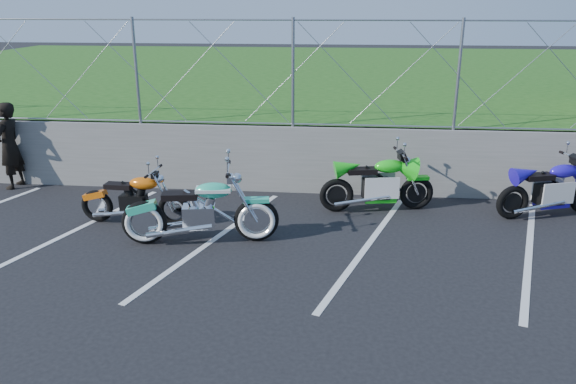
# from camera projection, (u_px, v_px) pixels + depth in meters

# --- Properties ---
(ground) EXTENTS (90.00, 90.00, 0.00)m
(ground) POSITION_uv_depth(u_px,v_px,m) (200.00, 267.00, 7.93)
(ground) COLOR black
(ground) RESTS_ON ground
(retaining_wall) EXTENTS (30.00, 0.22, 1.30)m
(retaining_wall) POSITION_uv_depth(u_px,v_px,m) (242.00, 158.00, 11.02)
(retaining_wall) COLOR slate
(retaining_wall) RESTS_ON ground
(grass_field) EXTENTS (30.00, 20.00, 1.30)m
(grass_field) POSITION_uv_depth(u_px,v_px,m) (291.00, 86.00, 20.45)
(grass_field) COLOR #204F15
(grass_field) RESTS_ON ground
(chain_link_fence) EXTENTS (28.00, 0.03, 2.00)m
(chain_link_fence) POSITION_uv_depth(u_px,v_px,m) (240.00, 73.00, 10.49)
(chain_link_fence) COLOR gray
(chain_link_fence) RESTS_ON retaining_wall
(parking_lines) EXTENTS (18.29, 4.31, 0.01)m
(parking_lines) POSITION_uv_depth(u_px,v_px,m) (291.00, 242.00, 8.76)
(parking_lines) COLOR silver
(parking_lines) RESTS_ON ground
(cruiser_turquoise) EXTENTS (2.40, 0.76, 1.20)m
(cruiser_turquoise) POSITION_uv_depth(u_px,v_px,m) (202.00, 213.00, 8.60)
(cruiser_turquoise) COLOR black
(cruiser_turquoise) RESTS_ON ground
(naked_orange) EXTENTS (1.92, 0.65, 0.96)m
(naked_orange) POSITION_uv_depth(u_px,v_px,m) (136.00, 201.00, 9.35)
(naked_orange) COLOR black
(naked_orange) RESTS_ON ground
(sportbike_green) EXTENTS (2.05, 0.73, 1.07)m
(sportbike_green) POSITION_uv_depth(u_px,v_px,m) (379.00, 186.00, 9.95)
(sportbike_green) COLOR black
(sportbike_green) RESTS_ON ground
(sportbike_blue) EXTENTS (1.96, 0.83, 1.05)m
(sportbike_blue) POSITION_uv_depth(u_px,v_px,m) (552.00, 191.00, 9.70)
(sportbike_blue) COLOR black
(sportbike_blue) RESTS_ON ground
(person_standing) EXTENTS (0.45, 0.65, 1.72)m
(person_standing) POSITION_uv_depth(u_px,v_px,m) (9.00, 146.00, 11.09)
(person_standing) COLOR black
(person_standing) RESTS_ON ground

